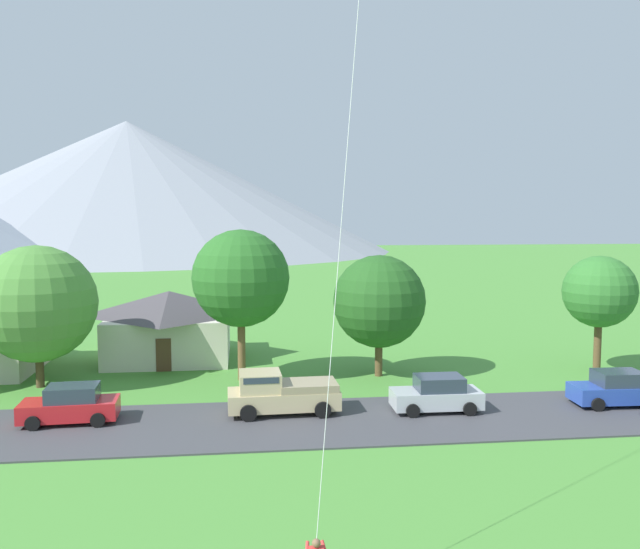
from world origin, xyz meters
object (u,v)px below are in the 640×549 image
Objects in this scene: tree_right_of_center at (241,278)px; parked_car_red_mid_east at (71,405)px; house_leftmost at (170,324)px; parked_car_blue_east_end at (616,389)px; parked_car_silver_west_end at (437,394)px; tree_left_of_center at (600,292)px; tree_near_left at (379,301)px; tree_near_right at (37,304)px; pickup_truck_sand_east_side at (281,393)px.

parked_car_red_mid_east is at bearing -137.03° from tree_right_of_center.
tree_right_of_center reaches higher than house_leftmost.
parked_car_silver_west_end is at bearing 179.26° from parked_car_blue_east_end.
tree_right_of_center is at bearing 157.63° from parked_car_blue_east_end.
parked_car_blue_east_end is (22.87, -13.60, -1.44)m from house_leftmost.
tree_left_of_center is at bearing 66.83° from parked_car_blue_east_end.
tree_near_right reaches higher than tree_near_left.
pickup_truck_sand_east_side is at bearing -75.25° from tree_right_of_center.
tree_right_of_center is at bearing 141.30° from parked_car_silver_west_end.
parked_car_blue_east_end is at bearing -0.74° from parked_car_silver_west_end.
tree_right_of_center reaches higher than parked_car_silver_west_end.
parked_car_blue_east_end is (18.21, -7.49, -4.94)m from tree_right_of_center.
tree_right_of_center is at bearing 42.97° from parked_car_red_mid_east.
tree_left_of_center is 8.42m from parked_car_blue_east_end.
tree_near_right reaches higher than parked_car_red_mid_east.
parked_car_silver_west_end is at bearing -19.29° from tree_near_right.
tree_right_of_center is (4.66, -6.11, 3.50)m from house_leftmost.
parked_car_silver_west_end is (20.15, -7.05, -3.73)m from tree_near_right.
tree_near_right is (-6.29, -6.43, 2.29)m from house_leftmost.
house_leftmost is 9.28m from tree_near_right.
pickup_truck_sand_east_side reaches higher than parked_car_red_mid_east.
parked_car_blue_east_end is at bearing -22.37° from tree_right_of_center.
tree_near_left is at bearing 0.84° from tree_near_right.
tree_right_of_center reaches higher than tree_near_left.
tree_left_of_center reaches higher than pickup_truck_sand_east_side.
parked_car_blue_east_end is at bearing -0.84° from parked_car_red_mid_east.
tree_near_right is (-32.08, 0.34, -0.23)m from tree_left_of_center.
tree_near_left reaches higher than parked_car_silver_west_end.
parked_car_blue_east_end is at bearing -113.17° from tree_left_of_center.
parked_car_silver_west_end is 0.99× the size of parked_car_blue_east_end.
parked_car_red_mid_east is (-28.78, -6.45, -3.96)m from tree_left_of_center.
pickup_truck_sand_east_side is at bearing -27.16° from tree_near_right.
tree_left_of_center is 1.63× the size of parked_car_red_mid_east.
tree_right_of_center is 2.01× the size of parked_car_blue_east_end.
tree_near_left is 9.76m from pickup_truck_sand_east_side.
tree_right_of_center is at bearing 179.64° from tree_near_left.
tree_near_right is 14.76m from pickup_truck_sand_east_side.
tree_near_left is 0.83× the size of tree_right_of_center.
house_leftmost is 1.18× the size of tree_left_of_center.
tree_left_of_center is 0.81× the size of tree_right_of_center.
parked_car_red_mid_east is at bearing 179.11° from parked_car_silver_west_end.
tree_left_of_center is at bearing -0.60° from tree_near_right.
parked_car_red_mid_east is at bearing -178.51° from pickup_truck_sand_east_side.
house_leftmost is 1.93× the size of parked_car_blue_east_end.
parked_car_blue_east_end is at bearing -2.18° from pickup_truck_sand_east_side.
tree_left_of_center is 1.64× the size of parked_car_blue_east_end.
tree_right_of_center reaches higher than parked_car_red_mid_east.
tree_near_left reaches higher than house_leftmost.
house_leftmost is at bearing 135.80° from parked_car_silver_west_end.
parked_car_red_mid_east is (-16.85, 0.26, 0.00)m from parked_car_silver_west_end.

